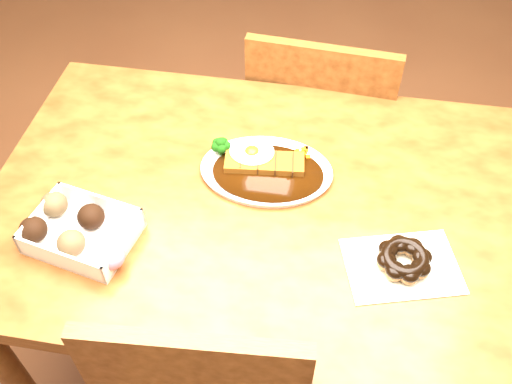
% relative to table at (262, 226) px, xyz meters
% --- Properties ---
extents(ground, '(6.00, 6.00, 0.00)m').
position_rel_table_xyz_m(ground, '(0.00, 0.00, -0.65)').
color(ground, brown).
rests_on(ground, ground).
extents(table, '(1.20, 0.80, 0.75)m').
position_rel_table_xyz_m(table, '(0.00, 0.00, 0.00)').
color(table, '#4A250E').
rests_on(table, ground).
extents(chair_far, '(0.45, 0.45, 0.87)m').
position_rel_table_xyz_m(chair_far, '(0.10, 0.53, -0.17)').
color(chair_far, '#4A250E').
rests_on(chair_far, ground).
extents(katsu_curry_plate, '(0.30, 0.22, 0.06)m').
position_rel_table_xyz_m(katsu_curry_plate, '(-0.01, 0.08, 0.11)').
color(katsu_curry_plate, white).
rests_on(katsu_curry_plate, table).
extents(donut_box, '(0.24, 0.19, 0.06)m').
position_rel_table_xyz_m(donut_box, '(-0.35, -0.17, 0.13)').
color(donut_box, white).
rests_on(donut_box, table).
extents(pon_de_ring, '(0.25, 0.21, 0.04)m').
position_rel_table_xyz_m(pon_de_ring, '(0.30, -0.13, 0.12)').
color(pon_de_ring, silver).
rests_on(pon_de_ring, table).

